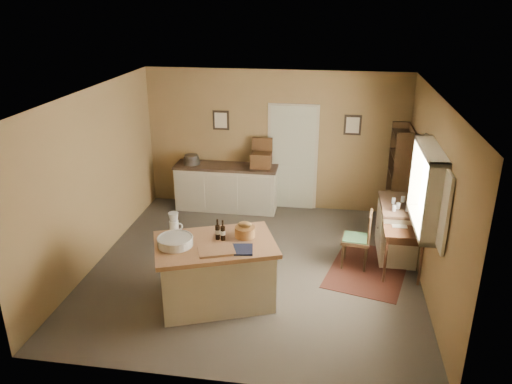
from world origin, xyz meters
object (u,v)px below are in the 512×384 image
writing_desk (402,230)px  work_island (215,271)px  desk_chair (356,239)px  right_cabinet (397,229)px  shelving_unit (401,177)px  sideboard (227,186)px

writing_desk → work_island: bearing=-153.5°
desk_chair → right_cabinet: 0.82m
right_cabinet → shelving_unit: bearing=83.1°
work_island → writing_desk: size_ratio=1.95×
sideboard → shelving_unit: 3.29m
desk_chair → sideboard: bearing=149.3°
desk_chair → work_island: bearing=-138.9°
sideboard → writing_desk: sideboard is taller
right_cabinet → shelving_unit: 1.32m
sideboard → shelving_unit: (3.25, -0.20, 0.44)m
sideboard → right_cabinet: bearing=-24.7°
writing_desk → sideboard: bearing=148.5°
sideboard → right_cabinet: 3.41m
writing_desk → shelving_unit: shelving_unit is taller
sideboard → desk_chair: bearing=-38.0°
writing_desk → right_cabinet: right_cabinet is taller
work_island → writing_desk: work_island is taller
work_island → shelving_unit: bearing=26.7°
desk_chair → right_cabinet: right_cabinet is taller
right_cabinet → sideboard: bearing=155.3°
writing_desk → desk_chair: bearing=-180.0°
work_island → writing_desk: 2.90m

